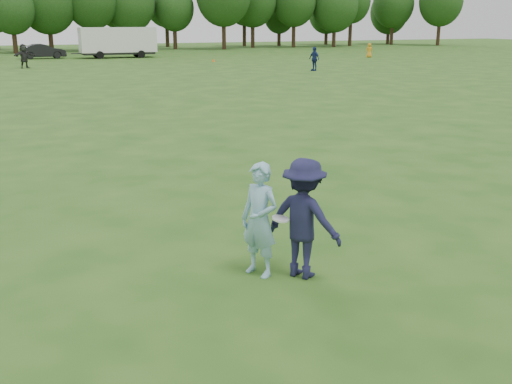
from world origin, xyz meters
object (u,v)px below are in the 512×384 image
thrower (260,220)px  defender (304,219)px  player_far_c (369,50)px  cargo_trailer (118,41)px  field_cone (214,60)px  player_far_b (314,59)px  car_f (43,51)px  player_far_d (24,56)px

thrower → defender: size_ratio=0.96×
player_far_c → cargo_trailer: bearing=-4.3°
thrower → field_cone: thrower is taller
thrower → player_far_b: 40.45m
thrower → field_cone: (16.47, 48.71, -0.76)m
defender → field_cone: size_ratio=6.30×
thrower → player_far_c: bearing=117.4°
car_f → thrower: bearing=174.4°
car_f → player_far_b: bearing=-148.1°
defender → car_f: bearing=-35.6°
car_f → field_cone: size_ratio=15.44×
defender → cargo_trailer: bearing=-43.0°
defender → player_far_b: size_ratio=1.00×
player_far_c → car_f: 35.03m
thrower → car_f: 60.69m
cargo_trailer → player_far_b: bearing=-65.4°
defender → player_far_b: bearing=-63.7°
car_f → cargo_trailer: bearing=-106.4°
thrower → player_far_c: 59.46m
defender → cargo_trailer: cargo_trailer is taller
player_far_d → defender: bearing=-111.0°
player_far_c → field_cone: player_far_c is taller
field_cone → player_far_b: bearing=-74.8°
player_far_d → car_f: bearing=56.3°
player_far_c → defender: bearing=73.7°
player_far_b → player_far_c: size_ratio=1.22×
cargo_trailer → car_f: bearing=167.7°
defender → player_far_c: bearing=-69.4°
field_cone → cargo_trailer: cargo_trailer is taller
player_far_b → field_cone: bearing=-177.9°
player_far_d → field_cone: player_far_d is taller
defender → thrower: bearing=27.8°
field_cone → thrower: bearing=-108.7°
thrower → player_far_c: size_ratio=1.17×
defender → car_f: 61.00m
defender → player_far_c: size_ratio=1.22×
defender → player_far_b: 40.43m
player_far_b → cargo_trailer: (-10.99, 23.96, 0.83)m
field_cone → cargo_trailer: size_ratio=0.03×
thrower → defender: (0.61, -0.32, 0.04)m
field_cone → defender: bearing=-107.9°
defender → car_f: defender is taller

